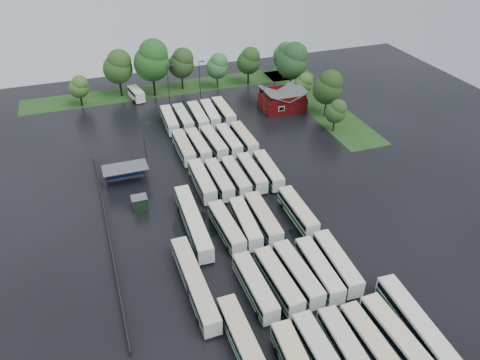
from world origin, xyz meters
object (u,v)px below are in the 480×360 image
object	(u,v)px
artic_bus_east	(423,333)
brick_building	(282,102)
artic_bus_west_a	(250,356)
minibus	(136,94)

from	to	relation	value
artic_bus_east	brick_building	bearing A→B (deg)	82.96
artic_bus_west_a	brick_building	bearing A→B (deg)	62.49
brick_building	minibus	distance (m)	37.64
artic_bus_west_a	minibus	bearing A→B (deg)	89.38
artic_bus_west_a	artic_bus_east	distance (m)	21.54
brick_building	minibus	size ratio (longest dim) A/B	1.45
brick_building	artic_bus_east	size ratio (longest dim) A/B	0.57
brick_building	artic_bus_west_a	xyz separation A→B (m)	(-33.11, -65.55, -0.09)
brick_building	minibus	xyz separation A→B (m)	(-33.23, 17.67, -0.26)
artic_bus_west_a	minibus	distance (m)	83.22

